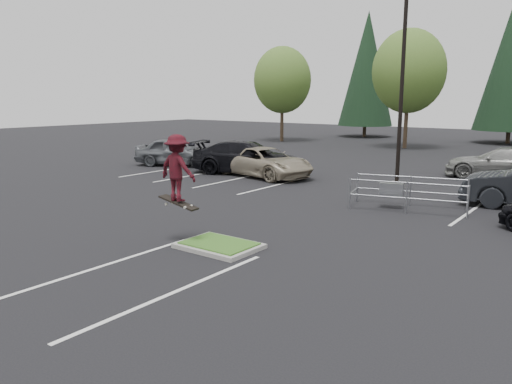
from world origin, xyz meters
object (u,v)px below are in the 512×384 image
Objects in this scene: decid_a at (282,82)px; car_l_black at (246,157)px; conif_a at (367,69)px; car_l_tan at (265,162)px; decid_b at (409,74)px; light_pole at (402,89)px; car_l_grey at (176,152)px; car_far_silver at (505,163)px; skateboarder at (177,168)px; cart_corral at (396,189)px.

decid_a is 21.58m from car_l_black.
car_l_tan is (7.50, -28.75, -6.32)m from conif_a.
decid_b is at bearing 2.39° from decid_a.
conif_a is (-14.50, 28.00, 2.54)m from light_pole.
car_l_grey is at bearing 99.17° from car_l_tan.
conif_a is at bearing -147.03° from car_far_silver.
light_pole reaches higher than car_l_tan.
car_far_silver is at bearing -106.50° from skateboarder.
light_pole is 2.28× the size of cart_corral.
car_l_black is at bearing -95.97° from decid_b.
light_pole is at bearing -98.74° from skateboarder.
skateboarder is at bearing -144.27° from car_l_tan.
decid_b is 4.57× the size of skateboarder.
light_pole is 1.81× the size of car_l_tan.
skateboarder is 12.85m from car_l_tan.
car_far_silver is at bearing 60.28° from light_pole.
car_l_black reaches higher than cart_corral.
cart_corral is at bearing -70.44° from decid_b.
decid_a is 0.69× the size of conif_a.
conif_a is at bearing 68.09° from decid_a.
skateboarder reaches higher than car_far_silver.
cart_corral is 9.18m from car_l_tan.
decid_b is at bearing -24.55° from car_l_black.
conif_a reaches higher than car_far_silver.
car_far_silver is (21.93, -12.03, -4.75)m from decid_a.
car_l_grey is at bearing 71.42° from car_l_black.
conif_a reaches higher than light_pole.
decid_a is at bearing -177.61° from decid_b.
car_l_grey reaches higher than car_l_tan.
skateboarder is at bearing -126.23° from cart_corral.
car_l_black is (-1.99, -19.03, -5.14)m from decid_b.
conif_a is 2.09× the size of car_l_black.
car_far_silver is (17.43, 6.50, -0.03)m from car_l_grey.
conif_a reaches higher than decid_b.
skateboarder is 0.38× the size of car_l_tan.
cart_corral is at bearing -112.37° from skateboarder.
car_l_tan is at bearing -173.90° from light_pole.
conif_a is at bearing -73.31° from skateboarder.
light_pole is 1.05× the size of decid_b.
car_far_silver reaches higher than cart_corral.
conif_a is 29.78m from car_l_black.
light_pole reaches higher than car_l_grey.
car_far_silver is at bearing -93.92° from car_l_grey.
car_far_silver is at bearing -45.88° from car_l_tan.
decid_b reaches higher than car_l_black.
light_pole is 7.99m from car_l_tan.
car_l_tan is (11.51, -18.78, -4.80)m from decid_a.
skateboarder is (4.81, -30.90, -3.84)m from decid_b.
car_l_black is at bearing -61.63° from decid_a.
cart_corral is (1.54, -4.12, -3.81)m from light_pole.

